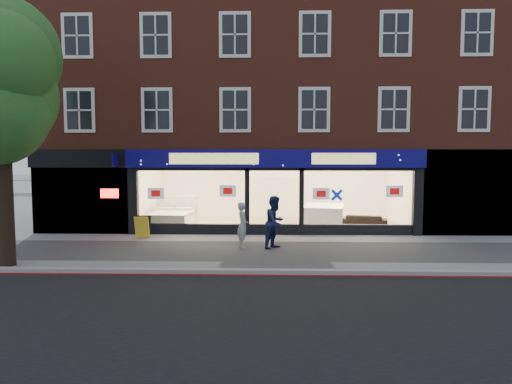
{
  "coord_description": "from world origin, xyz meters",
  "views": [
    {
      "loc": [
        -0.23,
        -14.52,
        3.04
      ],
      "look_at": [
        -0.69,
        2.5,
        1.7
      ],
      "focal_mm": 32.0,
      "sensor_mm": 36.0,
      "label": 1
    }
  ],
  "objects_px": {
    "mattress_stack": "(323,215)",
    "pedestrian_grey": "(243,225)",
    "sofa": "(364,221)",
    "pedestrian_blue": "(275,222)",
    "display_bed": "(171,218)",
    "a_board": "(143,227)"
  },
  "relations": [
    {
      "from": "display_bed",
      "to": "mattress_stack",
      "type": "distance_m",
      "value": 6.46
    },
    {
      "from": "display_bed",
      "to": "a_board",
      "type": "distance_m",
      "value": 2.29
    },
    {
      "from": "mattress_stack",
      "to": "pedestrian_blue",
      "type": "xyz_separation_m",
      "value": [
        -2.14,
        -4.64,
        0.35
      ]
    },
    {
      "from": "pedestrian_blue",
      "to": "sofa",
      "type": "bearing_deg",
      "value": -10.48
    },
    {
      "from": "sofa",
      "to": "a_board",
      "type": "bearing_deg",
      "value": 25.55
    },
    {
      "from": "a_board",
      "to": "sofa",
      "type": "bearing_deg",
      "value": 16.5
    },
    {
      "from": "pedestrian_blue",
      "to": "pedestrian_grey",
      "type": "bearing_deg",
      "value": 119.54
    },
    {
      "from": "sofa",
      "to": "pedestrian_grey",
      "type": "relative_size",
      "value": 1.22
    },
    {
      "from": "display_bed",
      "to": "a_board",
      "type": "height_order",
      "value": "display_bed"
    },
    {
      "from": "sofa",
      "to": "pedestrian_blue",
      "type": "distance_m",
      "value": 5.34
    },
    {
      "from": "pedestrian_grey",
      "to": "display_bed",
      "type": "bearing_deg",
      "value": 26.01
    },
    {
      "from": "display_bed",
      "to": "mattress_stack",
      "type": "bearing_deg",
      "value": 9.05
    },
    {
      "from": "sofa",
      "to": "pedestrian_blue",
      "type": "xyz_separation_m",
      "value": [
        -3.7,
        -3.82,
        0.5
      ]
    },
    {
      "from": "mattress_stack",
      "to": "pedestrian_grey",
      "type": "bearing_deg",
      "value": -125.22
    },
    {
      "from": "display_bed",
      "to": "sofa",
      "type": "xyz_separation_m",
      "value": [
        7.99,
        -0.16,
        -0.07
      ]
    },
    {
      "from": "sofa",
      "to": "pedestrian_grey",
      "type": "xyz_separation_m",
      "value": [
        -4.78,
        -3.75,
        0.39
      ]
    },
    {
      "from": "mattress_stack",
      "to": "a_board",
      "type": "xyz_separation_m",
      "value": [
        -7.04,
        -2.86,
        -0.1
      ]
    },
    {
      "from": "mattress_stack",
      "to": "sofa",
      "type": "xyz_separation_m",
      "value": [
        1.56,
        -0.81,
        -0.14
      ]
    },
    {
      "from": "a_board",
      "to": "display_bed",
      "type": "bearing_deg",
      "value": 77.7
    },
    {
      "from": "mattress_stack",
      "to": "a_board",
      "type": "bearing_deg",
      "value": -157.87
    },
    {
      "from": "display_bed",
      "to": "pedestrian_blue",
      "type": "xyz_separation_m",
      "value": [
        4.29,
        -3.98,
        0.43
      ]
    },
    {
      "from": "a_board",
      "to": "pedestrian_grey",
      "type": "xyz_separation_m",
      "value": [
        3.82,
        -1.7,
        0.34
      ]
    }
  ]
}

